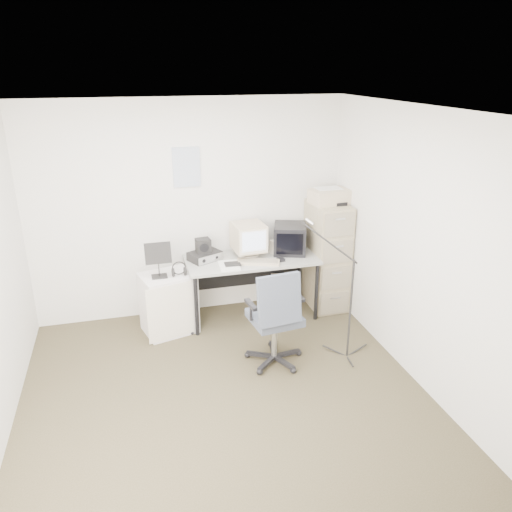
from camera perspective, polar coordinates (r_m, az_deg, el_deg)
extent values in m
cube|color=#38321D|center=(4.72, -3.55, -15.63)|extent=(3.60, 3.60, 0.01)
cube|color=white|center=(3.80, -4.43, 16.28)|extent=(3.60, 3.60, 0.01)
cube|color=silver|center=(5.78, -7.52, 5.19)|extent=(3.60, 0.02, 2.50)
cube|color=silver|center=(2.58, 4.41, -16.34)|extent=(3.60, 0.02, 2.50)
cube|color=silver|center=(4.76, 17.82, 0.82)|extent=(0.02, 3.60, 2.50)
cube|color=white|center=(5.65, -7.95, 10.02)|extent=(0.30, 0.02, 0.44)
cube|color=#9C8762|center=(6.08, 8.08, 0.01)|extent=(0.40, 0.60, 1.30)
cube|color=#C3AF95|center=(5.87, 8.41, 6.74)|extent=(0.47, 0.35, 0.17)
cube|color=#9F9F9F|center=(5.88, -0.53, -3.56)|extent=(1.50, 0.70, 0.73)
cube|color=#C3AF95|center=(5.75, -0.87, 1.85)|extent=(0.38, 0.39, 0.38)
cube|color=black|center=(5.88, 3.89, 2.01)|extent=(0.48, 0.49, 0.34)
cube|color=silver|center=(5.87, 2.07, 1.08)|extent=(0.11, 0.11, 0.16)
cube|color=#C3AF95|center=(5.58, 0.23, -0.69)|extent=(0.51, 0.32, 0.03)
cube|color=black|center=(5.67, 2.86, -0.37)|extent=(0.08, 0.11, 0.03)
cube|color=black|center=(5.70, -5.87, 0.02)|extent=(0.41, 0.36, 0.10)
cube|color=black|center=(5.65, -6.06, 1.21)|extent=(0.17, 0.16, 0.16)
cube|color=white|center=(5.51, -3.09, -1.09)|extent=(0.23, 0.31, 0.02)
cube|color=#C3AF95|center=(6.15, 2.72, -4.28)|extent=(0.24, 0.42, 0.37)
cube|color=#434A5A|center=(4.91, 2.15, -6.84)|extent=(0.66, 0.66, 1.03)
cube|color=silver|center=(5.63, -9.96, -5.32)|extent=(0.64, 0.57, 0.68)
cube|color=black|center=(5.38, -11.11, -0.40)|extent=(0.31, 0.24, 0.40)
torus|color=black|center=(5.43, -8.78, -1.69)|extent=(0.21, 0.21, 0.03)
cylinder|color=black|center=(5.01, 10.86, -4.34)|extent=(0.03, 0.03, 1.40)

